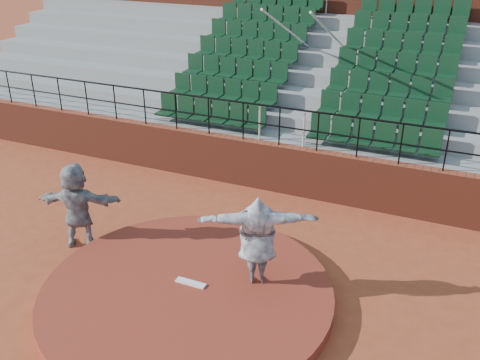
# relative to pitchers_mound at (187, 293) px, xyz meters

# --- Properties ---
(ground) EXTENTS (90.00, 90.00, 0.00)m
(ground) POSITION_rel_pitchers_mound_xyz_m (0.00, 0.00, -0.12)
(ground) COLOR #9A4022
(ground) RESTS_ON ground
(pitchers_mound) EXTENTS (5.50, 5.50, 0.25)m
(pitchers_mound) POSITION_rel_pitchers_mound_xyz_m (0.00, 0.00, 0.00)
(pitchers_mound) COLOR maroon
(pitchers_mound) RESTS_ON ground
(pitching_rubber) EXTENTS (0.60, 0.15, 0.03)m
(pitching_rubber) POSITION_rel_pitchers_mound_xyz_m (0.00, 0.15, 0.14)
(pitching_rubber) COLOR white
(pitching_rubber) RESTS_ON pitchers_mound
(boundary_wall) EXTENTS (24.00, 0.30, 1.30)m
(boundary_wall) POSITION_rel_pitchers_mound_xyz_m (0.00, 5.00, 0.53)
(boundary_wall) COLOR maroon
(boundary_wall) RESTS_ON ground
(wall_railing) EXTENTS (24.04, 0.05, 1.03)m
(wall_railing) POSITION_rel_pitchers_mound_xyz_m (0.00, 5.00, 1.90)
(wall_railing) COLOR black
(wall_railing) RESTS_ON boundary_wall
(seating_deck) EXTENTS (24.00, 5.97, 4.63)m
(seating_deck) POSITION_rel_pitchers_mound_xyz_m (0.00, 8.65, 1.32)
(seating_deck) COLOR gray
(seating_deck) RESTS_ON ground
(press_box_facade) EXTENTS (24.00, 3.00, 7.10)m
(press_box_facade) POSITION_rel_pitchers_mound_xyz_m (0.00, 12.60, 3.43)
(press_box_facade) COLOR maroon
(press_box_facade) RESTS_ON ground
(pitcher) EXTENTS (2.25, 1.45, 1.79)m
(pitcher) POSITION_rel_pitchers_mound_xyz_m (1.10, 0.77, 1.02)
(pitcher) COLOR black
(pitcher) RESTS_ON pitchers_mound
(fielder) EXTENTS (1.89, 1.14, 1.94)m
(fielder) POSITION_rel_pitchers_mound_xyz_m (-3.06, 0.76, 0.85)
(fielder) COLOR black
(fielder) RESTS_ON ground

